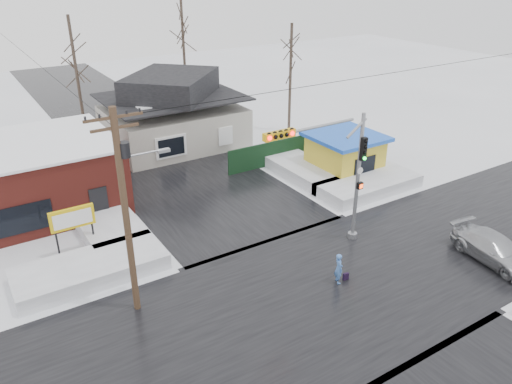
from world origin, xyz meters
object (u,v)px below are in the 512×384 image
car (495,249)px  traffic_signal (336,167)px  marquee_sign (72,220)px  utility_pole (126,203)px  pedestrian (339,269)px  kiosk (345,154)px

car → traffic_signal: bearing=143.9°
traffic_signal → marquee_sign: bearing=150.3°
marquee_sign → traffic_signal: bearing=-29.7°
marquee_sign → utility_pole: bearing=-79.9°
traffic_signal → utility_pole: bearing=177.1°
pedestrian → car: (7.79, -2.76, -0.09)m
pedestrian → kiosk: bearing=-23.7°
traffic_signal → utility_pole: size_ratio=0.78×
pedestrian → utility_pole: bearing=88.1°
traffic_signal → car: size_ratio=1.51×
pedestrian → car: pedestrian is taller
marquee_sign → car: marquee_sign is taller
traffic_signal → car: (5.97, -5.44, -3.87)m
traffic_signal → car: 8.96m
pedestrian → marquee_sign: bearing=65.0°
utility_pole → kiosk: 18.95m
marquee_sign → kiosk: size_ratio=0.55×
traffic_signal → marquee_sign: size_ratio=2.75×
utility_pole → car: 17.95m
pedestrian → traffic_signal: bearing=-15.3°
car → kiosk: bearing=91.2°
car → utility_pole: bearing=166.1°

